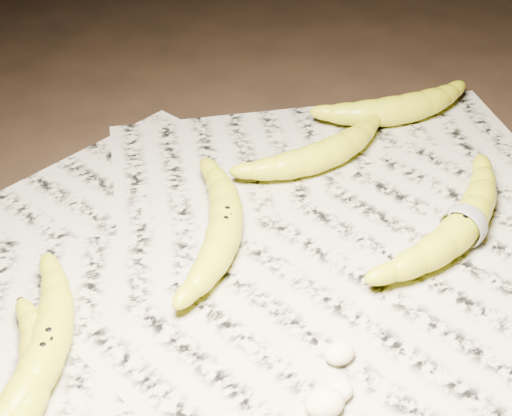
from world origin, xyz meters
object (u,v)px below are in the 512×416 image
banana_center (225,223)px  banana_upper_b (401,107)px  banana_left_b (32,381)px  banana_left_a (46,348)px  banana_taped (464,223)px  banana_upper_a (324,152)px

banana_center → banana_upper_b: banana_upper_b is taller
banana_left_b → banana_upper_b: 0.62m
banana_left_a → banana_center: size_ratio=1.01×
banana_center → banana_taped: (0.23, -0.13, 0.00)m
banana_left_b → banana_taped: (0.48, -0.02, 0.00)m
banana_upper_b → banana_left_a: bearing=-151.0°
banana_center → banana_upper_a: (0.18, 0.07, -0.00)m
banana_upper_a → banana_upper_b: bearing=10.5°
banana_upper_a → banana_left_b: bearing=-162.2°
banana_left_b → banana_upper_a: banana_upper_a is taller
banana_upper_a → banana_center: bearing=-164.0°
banana_taped → banana_center: bearing=127.4°
banana_center → banana_left_b: bearing=146.4°
banana_left_b → banana_center: (0.25, 0.11, 0.00)m
banana_left_a → banana_left_b: (-0.02, -0.03, -0.00)m
banana_upper_b → banana_left_b: bearing=-149.1°
banana_left_b → banana_center: bearing=-40.2°
banana_left_b → banana_center: 0.27m
banana_left_a → banana_upper_b: banana_upper_b is taller
banana_left_b → banana_upper_a: 0.46m
banana_center → banana_taped: 0.27m
banana_left_b → banana_center: size_ratio=0.79×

